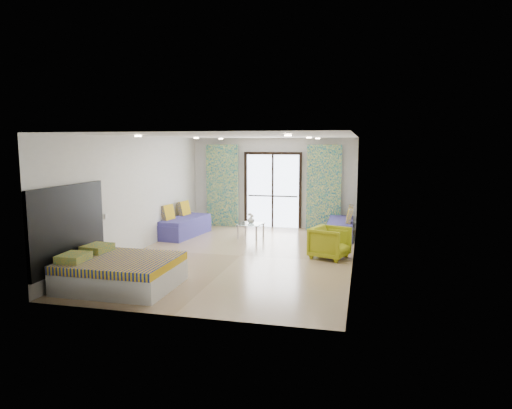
% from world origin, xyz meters
% --- Properties ---
extents(floor, '(5.00, 7.50, 0.01)m').
position_xyz_m(floor, '(0.00, 0.00, 0.00)').
color(floor, '#997B5B').
rests_on(floor, ground).
extents(ceiling, '(5.00, 7.50, 0.01)m').
position_xyz_m(ceiling, '(0.00, 0.00, 2.70)').
color(ceiling, silver).
rests_on(ceiling, ground).
extents(wall_back, '(5.00, 0.01, 2.70)m').
position_xyz_m(wall_back, '(0.00, 3.75, 1.35)').
color(wall_back, silver).
rests_on(wall_back, ground).
extents(wall_front, '(5.00, 0.01, 2.70)m').
position_xyz_m(wall_front, '(0.00, -3.75, 1.35)').
color(wall_front, silver).
rests_on(wall_front, ground).
extents(wall_left, '(0.01, 7.50, 2.70)m').
position_xyz_m(wall_left, '(-2.50, 0.00, 1.35)').
color(wall_left, silver).
rests_on(wall_left, ground).
extents(wall_right, '(0.01, 7.50, 2.70)m').
position_xyz_m(wall_right, '(2.50, 0.00, 1.35)').
color(wall_right, silver).
rests_on(wall_right, ground).
extents(balcony_door, '(1.76, 0.08, 2.28)m').
position_xyz_m(balcony_door, '(0.00, 3.72, 1.26)').
color(balcony_door, black).
rests_on(balcony_door, floor).
extents(balcony_rail, '(1.52, 0.03, 0.04)m').
position_xyz_m(balcony_rail, '(0.00, 3.73, 0.95)').
color(balcony_rail, '#595451').
rests_on(balcony_rail, balcony_door).
extents(curtain_left, '(1.00, 0.10, 2.50)m').
position_xyz_m(curtain_left, '(-1.55, 3.57, 1.25)').
color(curtain_left, silver).
rests_on(curtain_left, floor).
extents(curtain_right, '(1.00, 0.10, 2.50)m').
position_xyz_m(curtain_right, '(1.55, 3.57, 1.25)').
color(curtain_right, silver).
rests_on(curtain_right, floor).
extents(downlight_a, '(0.12, 0.12, 0.02)m').
position_xyz_m(downlight_a, '(-1.40, -2.00, 2.67)').
color(downlight_a, '#FFE0B2').
rests_on(downlight_a, ceiling).
extents(downlight_b, '(0.12, 0.12, 0.02)m').
position_xyz_m(downlight_b, '(1.40, -2.00, 2.67)').
color(downlight_b, '#FFE0B2').
rests_on(downlight_b, ceiling).
extents(downlight_c, '(0.12, 0.12, 0.02)m').
position_xyz_m(downlight_c, '(-1.40, 1.00, 2.67)').
color(downlight_c, '#FFE0B2').
rests_on(downlight_c, ceiling).
extents(downlight_d, '(0.12, 0.12, 0.02)m').
position_xyz_m(downlight_d, '(1.40, 1.00, 2.67)').
color(downlight_d, '#FFE0B2').
rests_on(downlight_d, ceiling).
extents(downlight_e, '(0.12, 0.12, 0.02)m').
position_xyz_m(downlight_e, '(-1.40, 3.00, 2.67)').
color(downlight_e, '#FFE0B2').
rests_on(downlight_e, ceiling).
extents(downlight_f, '(0.12, 0.12, 0.02)m').
position_xyz_m(downlight_f, '(1.40, 3.00, 2.67)').
color(downlight_f, '#FFE0B2').
rests_on(downlight_f, ceiling).
extents(headboard, '(0.06, 2.10, 1.50)m').
position_xyz_m(headboard, '(-2.46, -2.70, 1.05)').
color(headboard, black).
rests_on(headboard, floor).
extents(switch_plate, '(0.02, 0.10, 0.10)m').
position_xyz_m(switch_plate, '(-2.47, -1.45, 1.05)').
color(switch_plate, silver).
rests_on(switch_plate, wall_left).
extents(bed, '(1.90, 1.55, 0.66)m').
position_xyz_m(bed, '(-1.48, -2.70, 0.27)').
color(bed, silver).
rests_on(bed, floor).
extents(daybed_left, '(0.96, 1.92, 0.91)m').
position_xyz_m(daybed_left, '(-2.12, 1.83, 0.28)').
color(daybed_left, '#423E93').
rests_on(daybed_left, floor).
extents(daybed_right, '(0.70, 1.72, 0.84)m').
position_xyz_m(daybed_right, '(2.12, 2.63, 0.26)').
color(daybed_right, '#423E93').
rests_on(daybed_right, floor).
extents(coffee_table, '(0.68, 0.68, 0.70)m').
position_xyz_m(coffee_table, '(-0.24, 1.93, 0.36)').
color(coffee_table, silver).
rests_on(coffee_table, floor).
extents(vase, '(0.22, 0.22, 0.19)m').
position_xyz_m(vase, '(-0.25, 2.00, 0.50)').
color(vase, white).
rests_on(vase, coffee_table).
extents(armchair, '(0.91, 0.94, 0.77)m').
position_xyz_m(armchair, '(1.99, 0.24, 0.39)').
color(armchair, '#9A9C14').
rests_on(armchair, floor).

